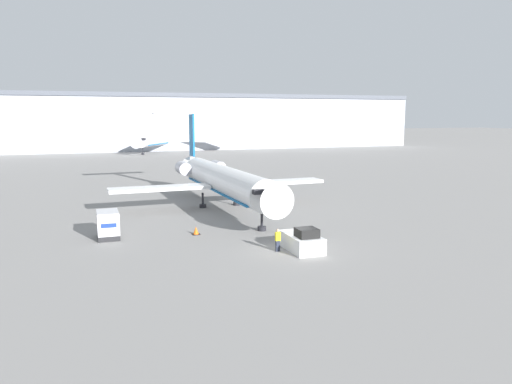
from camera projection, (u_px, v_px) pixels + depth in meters
name	position (u px, v px, depth m)	size (l,w,h in m)	color
ground_plane	(296.00, 251.00, 39.17)	(600.00, 600.00, 0.00)	gray
terminal_building	(135.00, 122.00, 149.83)	(180.00, 16.80, 16.94)	#9EA3AD
airplane_main	(222.00, 179.00, 56.94)	(25.27, 30.83, 10.89)	white
pushback_tug	(302.00, 241.00, 39.36)	(2.24, 4.28, 1.97)	silver
luggage_cart	(108.00, 225.00, 43.17)	(1.81, 2.89, 2.38)	#232326
worker_near_tug	(278.00, 240.00, 39.05)	(0.40, 0.25, 1.79)	#232838
traffic_cone_left	(196.00, 231.00, 44.64)	(0.69, 0.69, 0.72)	black
airplane_parked_far_left	(167.00, 138.00, 148.75)	(34.19, 36.89, 10.54)	silver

